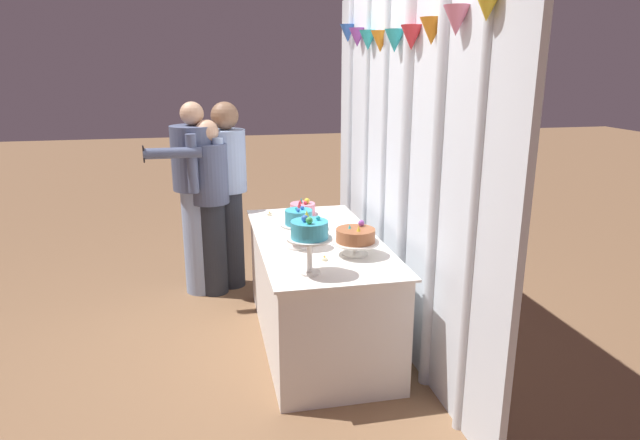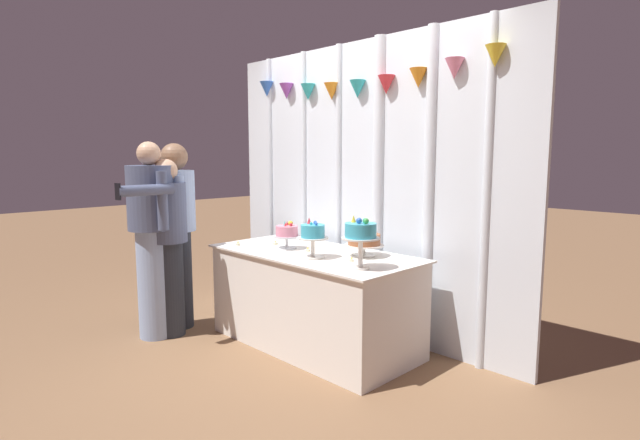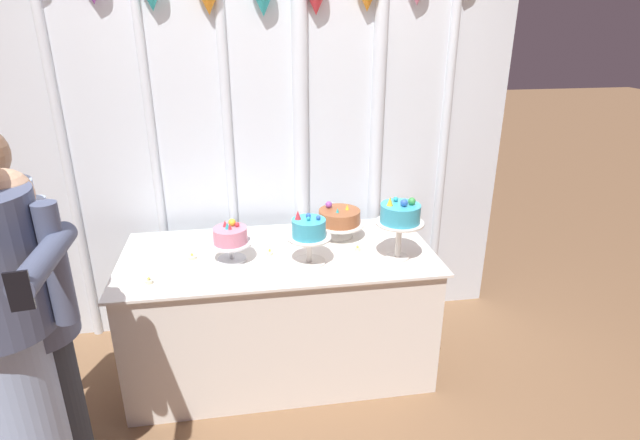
{
  "view_description": "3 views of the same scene",
  "coord_description": "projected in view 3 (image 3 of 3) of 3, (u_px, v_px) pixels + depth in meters",
  "views": [
    {
      "loc": [
        3.54,
        -0.63,
        1.91
      ],
      "look_at": [
        0.13,
        0.09,
        0.93
      ],
      "focal_mm": 30.97,
      "sensor_mm": 36.0,
      "label": 1
    },
    {
      "loc": [
        2.79,
        -2.59,
        1.53
      ],
      "look_at": [
        0.04,
        0.13,
        1.02
      ],
      "focal_mm": 28.1,
      "sensor_mm": 36.0,
      "label": 2
    },
    {
      "loc": [
        -0.18,
        -2.46,
        1.97
      ],
      "look_at": [
        0.25,
        0.19,
        0.9
      ],
      "focal_mm": 28.38,
      "sensor_mm": 36.0,
      "label": 3
    }
  ],
  "objects": [
    {
      "name": "tealight_far_right",
      "position": [
        357.0,
        249.0,
        2.84
      ],
      "size": [
        0.04,
        0.04,
        0.03
      ],
      "color": "beige",
      "rests_on": "cake_table"
    },
    {
      "name": "cake_display_midleft",
      "position": [
        309.0,
        233.0,
        2.64
      ],
      "size": [
        0.23,
        0.23,
        0.3
      ],
      "color": "silver",
      "rests_on": "cake_table"
    },
    {
      "name": "cake_display_rightmost",
      "position": [
        400.0,
        216.0,
        2.67
      ],
      "size": [
        0.26,
        0.26,
        0.36
      ],
      "color": "silver",
      "rests_on": "cake_table"
    },
    {
      "name": "guest_man_pink_jacket",
      "position": [
        7.0,
        336.0,
        1.87
      ],
      "size": [
        0.54,
        0.4,
        1.63
      ],
      "color": "#93ADD6",
      "rests_on": "ground_plane"
    },
    {
      "name": "cake_display_midright",
      "position": [
        339.0,
        219.0,
        2.99
      ],
      "size": [
        0.3,
        0.3,
        0.21
      ],
      "color": "silver",
      "rests_on": "cake_table"
    },
    {
      "name": "tealight_far_left",
      "position": [
        149.0,
        282.0,
        2.49
      ],
      "size": [
        0.04,
        0.04,
        0.04
      ],
      "color": "beige",
      "rests_on": "cake_table"
    },
    {
      "name": "tealight_near_right",
      "position": [
        270.0,
        253.0,
        2.8
      ],
      "size": [
        0.04,
        0.04,
        0.04
      ],
      "color": "beige",
      "rests_on": "cake_table"
    },
    {
      "name": "cake_table",
      "position": [
        280.0,
        311.0,
        2.97
      ],
      "size": [
        1.73,
        0.83,
        0.76
      ],
      "color": "white",
      "rests_on": "ground_plane"
    },
    {
      "name": "guest_man_dark_suit",
      "position": [
        13.0,
        299.0,
        2.1
      ],
      "size": [
        0.47,
        0.42,
        1.62
      ],
      "color": "#282D38",
      "rests_on": "ground_plane"
    },
    {
      "name": "ground_plane",
      "position": [
        284.0,
        375.0,
        3.01
      ],
      "size": [
        24.0,
        24.0,
        0.0
      ],
      "primitive_type": "plane",
      "color": "#846042"
    },
    {
      "name": "guest_girl_blue_dress",
      "position": [
        38.0,
        332.0,
        2.0
      ],
      "size": [
        0.47,
        0.68,
        1.49
      ],
      "color": "#282D38",
      "rests_on": "ground_plane"
    },
    {
      "name": "tealight_near_left",
      "position": [
        192.0,
        257.0,
        2.75
      ],
      "size": [
        0.05,
        0.05,
        0.03
      ],
      "color": "beige",
      "rests_on": "cake_table"
    },
    {
      "name": "draped_curtain",
      "position": [
        272.0,
        139.0,
        3.15
      ],
      "size": [
        3.11,
        0.15,
        2.46
      ],
      "color": "silver",
      "rests_on": "ground_plane"
    },
    {
      "name": "cake_display_leftmost",
      "position": [
        230.0,
        238.0,
        2.69
      ],
      "size": [
        0.23,
        0.23,
        0.23
      ],
      "color": "silver",
      "rests_on": "cake_table"
    }
  ]
}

